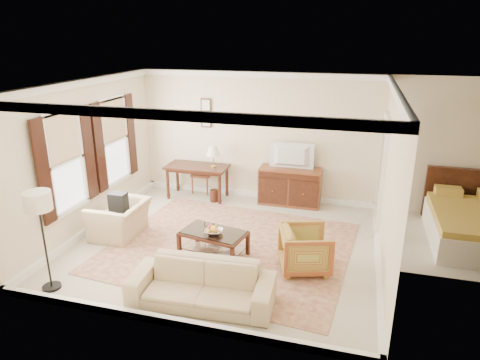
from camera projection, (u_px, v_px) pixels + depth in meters
The scene contains 21 objects.
room_shell at pixel (224, 110), 7.14m from camera, with size 5.51×5.01×2.91m.
annex_bedroom at pixel (480, 228), 7.74m from camera, with size 3.00×2.70×2.90m.
window_front at pixel (66, 162), 7.49m from camera, with size 0.12×1.56×1.80m, color #CCB284, non-canonical shape.
window_rear at pixel (114, 141), 8.95m from camera, with size 0.12×1.56×1.80m, color #CCB284, non-canonical shape.
doorway at pixel (381, 176), 8.27m from camera, with size 0.10×1.12×2.25m, color white, non-canonical shape.
rug at pixel (230, 247), 7.79m from camera, with size 4.19×3.59×0.01m, color maroon.
writing_desk at pixel (197, 170), 9.92m from camera, with size 1.43×0.71×0.78m.
desk_chair at pixel (202, 172), 10.29m from camera, with size 0.45×0.45×1.05m, color brown, non-canonical shape.
desk_lamp at pixel (213, 157), 9.70m from camera, with size 0.32×0.32×0.50m, color silver, non-canonical shape.
framed_prints at pixel (206, 113), 9.87m from camera, with size 0.25×0.04×0.68m, color #431F13, non-canonical shape.
sideboard at pixel (290, 186), 9.61m from camera, with size 1.37×0.53×0.84m, color brown.
tv at pixel (291, 148), 9.30m from camera, with size 0.94×0.54×0.12m, color black.
coffee_table at pixel (213, 237), 7.37m from camera, with size 1.20×0.84×0.47m.
fruit_bowl at pixel (214, 231), 7.23m from camera, with size 0.42×0.42×0.10m, color silver.
book_a at pixel (211, 243), 7.56m from camera, with size 0.28×0.04×0.38m, color brown.
book_b at pixel (223, 252), 7.22m from camera, with size 0.28×0.03×0.38m, color brown.
striped_armchair at pixel (305, 247), 6.93m from camera, with size 0.78×0.73×0.80m, color brown.
club_armchair at pixel (119, 214), 8.09m from camera, with size 1.03×0.67×0.90m, color #C7B187.
backpack at pixel (118, 201), 8.04m from camera, with size 0.32×0.22×0.40m, color black.
sofa at pixel (201, 278), 6.05m from camera, with size 2.06×0.60×0.80m, color #C7B187.
floor_lamp at pixel (39, 208), 6.11m from camera, with size 0.39×0.39×1.57m.
Camera 1 is at (2.18, -6.79, 3.70)m, focal length 32.00 mm.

